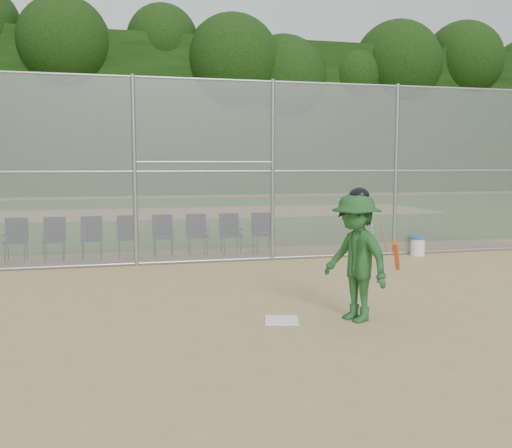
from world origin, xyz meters
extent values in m
plane|color=tan|center=(0.00, 0.00, 0.00)|extent=(100.00, 100.00, 0.00)
plane|color=#2F5E1C|center=(0.00, 18.00, 0.01)|extent=(100.00, 100.00, 0.00)
plane|color=tan|center=(0.00, 18.00, 0.01)|extent=(24.00, 24.00, 0.00)
cube|color=gray|center=(0.00, 5.00, 2.00)|extent=(16.00, 0.02, 4.00)
cylinder|color=#9EA3A8|center=(0.00, 5.00, 3.95)|extent=(16.00, 0.05, 0.05)
cube|color=black|center=(0.00, 35.00, 5.50)|extent=(80.00, 5.00, 11.00)
cube|color=white|center=(-0.22, 0.14, 0.01)|extent=(0.55, 0.55, 0.02)
imported|color=#215324|center=(0.77, -0.07, 0.88)|extent=(1.00, 1.29, 1.76)
ellipsoid|color=black|center=(0.77, -0.07, 1.73)|extent=(0.27, 0.30, 0.23)
cylinder|color=#E85215|center=(1.17, -0.47, 0.95)|extent=(0.45, 0.68, 0.51)
cylinder|color=white|center=(4.52, 4.82, 0.19)|extent=(0.33, 0.33, 0.39)
cylinder|color=#265CA6|center=(4.52, 4.82, 0.41)|extent=(0.35, 0.35, 0.05)
cylinder|color=#D84C14|center=(2.95, 5.18, 0.42)|extent=(0.06, 0.30, 0.83)
cylinder|color=black|center=(3.25, 5.18, 0.41)|extent=(0.06, 0.33, 0.82)
cylinder|color=#B2B2B7|center=(3.55, 5.18, 0.41)|extent=(0.06, 0.36, 0.82)
cylinder|color=#D84C14|center=(3.85, 5.18, 0.40)|extent=(0.06, 0.39, 0.81)
camera|label=1|loc=(-2.41, -7.23, 2.15)|focal=40.00mm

